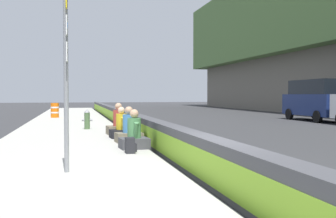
{
  "coord_description": "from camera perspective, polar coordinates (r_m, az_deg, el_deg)",
  "views": [
    {
      "loc": [
        -6.89,
        2.45,
        1.63
      ],
      "look_at": [
        7.11,
        -0.84,
        1.12
      ],
      "focal_mm": 43.25,
      "sensor_mm": 36.0,
      "label": 1
    }
  ],
  "objects": [
    {
      "name": "jersey_barrier",
      "position": [
        7.41,
        6.3,
        -7.38
      ],
      "size": [
        76.0,
        0.45,
        0.85
      ],
      "color": "#47474C",
      "rests_on": "ground_plane"
    },
    {
      "name": "seated_person_far",
      "position": [
        15.33,
        -6.99,
        -2.19
      ],
      "size": [
        0.8,
        0.92,
        1.19
      ],
      "color": "#706651",
      "rests_on": "sidewalk_strip"
    },
    {
      "name": "seated_person_rear",
      "position": [
        14.08,
        -6.58,
        -2.7
      ],
      "size": [
        0.71,
        0.82,
        1.07
      ],
      "color": "black",
      "rests_on": "sidewalk_strip"
    },
    {
      "name": "backpack",
      "position": [
        10.41,
        -5.33,
        -5.15
      ],
      "size": [
        0.32,
        0.28,
        0.4
      ],
      "color": "#232328",
      "rests_on": "sidewalk_strip"
    },
    {
      "name": "seated_person_middle",
      "position": [
        12.76,
        -5.53,
        -3.11
      ],
      "size": [
        0.76,
        0.87,
        1.13
      ],
      "color": "#706651",
      "rests_on": "sidewalk_strip"
    },
    {
      "name": "sidewalk_strip",
      "position": [
        7.07,
        -14.78,
        -10.82
      ],
      "size": [
        80.0,
        4.4,
        0.14
      ],
      "primitive_type": "cube",
      "color": "#B5B2A8",
      "rests_on": "ground_plane"
    },
    {
      "name": "route_sign_post",
      "position": [
        8.01,
        -14.15,
        6.26
      ],
      "size": [
        0.44,
        0.09,
        3.6
      ],
      "color": "gray",
      "rests_on": "sidewalk_strip"
    },
    {
      "name": "ground_plane",
      "position": [
        7.49,
        6.31,
        -10.58
      ],
      "size": [
        160.0,
        160.0,
        0.0
      ],
      "primitive_type": "plane",
      "color": "#353538",
      "rests_on": "ground"
    },
    {
      "name": "seated_person_foreground",
      "position": [
        11.28,
        -4.79,
        -3.84
      ],
      "size": [
        0.73,
        0.83,
        1.09
      ],
      "color": "#424247",
      "rests_on": "sidewalk_strip"
    },
    {
      "name": "parked_car_fourth",
      "position": [
        26.73,
        20.24,
        1.31
      ],
      "size": [
        5.14,
        2.19,
        2.56
      ],
      "color": "navy",
      "rests_on": "ground_plane"
    },
    {
      "name": "construction_barrel",
      "position": [
        27.34,
        -15.66,
        -0.17
      ],
      "size": [
        0.54,
        0.54,
        0.95
      ],
      "color": "orange",
      "rests_on": "sidewalk_strip"
    },
    {
      "name": "fire_hydrant",
      "position": [
        17.85,
        -11.33,
        -1.37
      ],
      "size": [
        0.26,
        0.46,
        0.88
      ],
      "color": "#47663D",
      "rests_on": "sidewalk_strip"
    }
  ]
}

